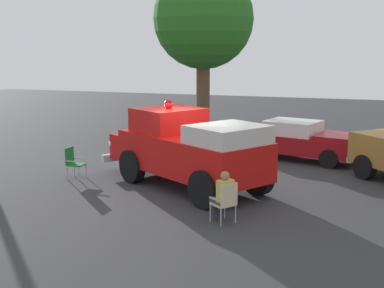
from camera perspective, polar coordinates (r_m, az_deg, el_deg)
ground_plane at (r=15.98m, az=0.48°, el=-4.74°), size 60.00×60.00×0.00m
vintage_fire_truck at (r=15.78m, az=-0.54°, el=-0.47°), size 5.00×6.19×2.59m
classic_hot_rod at (r=20.18m, az=11.78°, el=0.43°), size 2.95×4.70×1.46m
lawn_chair_near_truck at (r=12.64m, az=3.72°, el=-6.11°), size 0.69×0.69×1.02m
lawn_chair_by_car at (r=17.37m, az=-12.84°, el=-1.76°), size 0.52×0.50×1.02m
spectator_seated at (r=12.71m, az=3.37°, el=-5.51°), size 0.62×0.65×1.29m
oak_tree_right at (r=25.37m, az=1.24°, el=13.38°), size 4.75×4.75×7.90m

